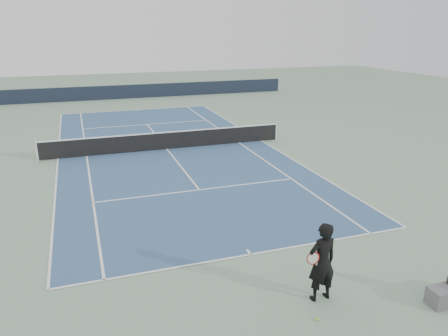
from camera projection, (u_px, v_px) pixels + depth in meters
name	position (u px, v px, depth m)	size (l,w,h in m)	color
ground	(167.00, 149.00, 23.29)	(80.00, 80.00, 0.00)	gray
court_surface	(167.00, 149.00, 23.29)	(10.97, 23.77, 0.01)	#33527A
tennis_net	(167.00, 140.00, 23.13)	(12.90, 0.10, 1.07)	silver
windscreen_far	(126.00, 92.00, 39.19)	(30.00, 0.25, 1.20)	black
tennis_player	(322.00, 262.00, 10.29)	(0.85, 0.59, 2.01)	black
tennis_ball	(317.00, 319.00, 9.80)	(0.07, 0.07, 0.07)	#B6E02D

